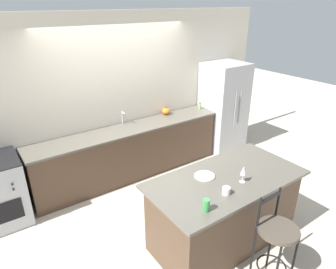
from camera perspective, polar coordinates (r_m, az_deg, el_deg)
The scene contains 13 objects.
ground_plane at distance 5.16m, azimuth -5.16°, elevation -9.11°, with size 18.00×18.00×0.00m, color beige.
wall_back at distance 5.11m, azimuth -9.37°, elevation 7.07°, with size 6.00×0.07×2.70m.
back_counter at distance 5.20m, azimuth -7.27°, elevation -3.19°, with size 3.35×0.62×0.90m.
sink_faucet at distance 5.12m, azimuth -8.60°, elevation 3.42°, with size 0.02×0.13×0.22m.
kitchen_island at distance 3.86m, azimuth 10.57°, elevation -13.89°, with size 1.89×0.96×0.93m.
refrigerator at distance 6.12m, azimuth 10.40°, elevation 5.20°, with size 0.77×0.76×1.75m.
bar_stool_near at distance 3.43m, azimuth 19.88°, elevation -18.08°, with size 0.41×0.41×1.08m.
dinner_plate at distance 3.58m, azimuth 6.98°, elevation -7.80°, with size 0.24×0.24×0.02m.
wine_glass at distance 3.49m, azimuth 14.17°, elevation -6.75°, with size 0.07×0.07×0.20m.
coffee_mug at distance 3.30m, azimuth 11.07°, elevation -10.45°, with size 0.11×0.08×0.09m.
tumbler_cup at distance 3.03m, azimuth 7.28°, elevation -13.21°, with size 0.07×0.07×0.13m.
pumpkin_decoration at distance 5.53m, azimuth -0.35°, elevation 4.47°, with size 0.16×0.16×0.15m.
soap_bottle at distance 5.85m, azimuth 6.08°, elevation 5.39°, with size 0.05×0.05×0.13m.
Camera 1 is at (-2.09, -3.78, 2.83)m, focal length 32.00 mm.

